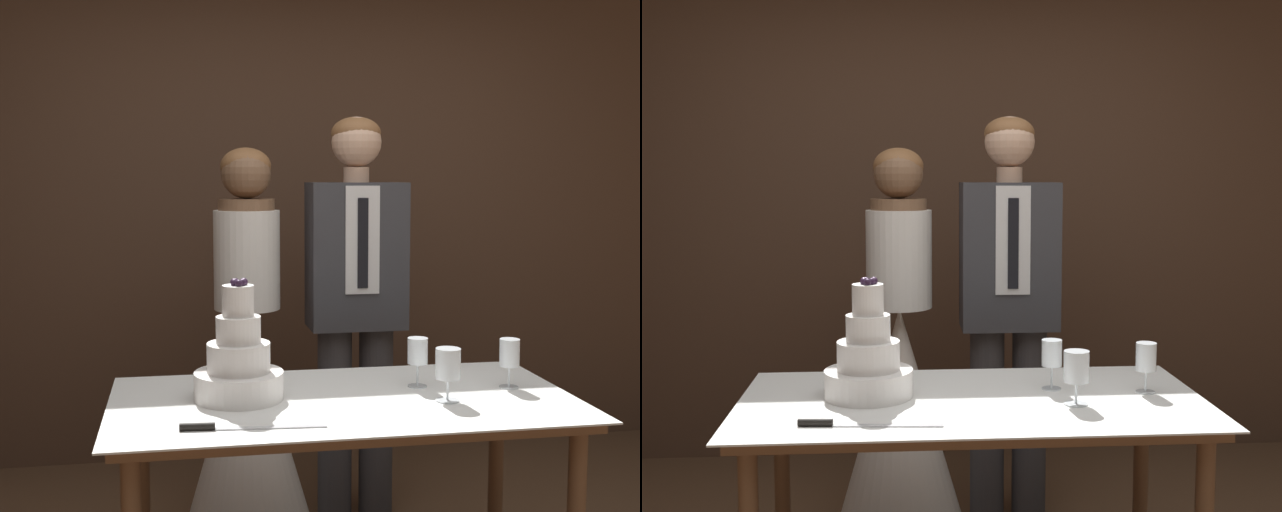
# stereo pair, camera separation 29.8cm
# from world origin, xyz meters

# --- Properties ---
(wall_back) EXTENTS (5.54, 0.12, 2.87)m
(wall_back) POSITION_xyz_m (0.00, 2.08, 1.44)
(wall_back) COLOR #513828
(wall_back) RESTS_ON ground_plane
(cake_table) EXTENTS (1.50, 0.80, 0.77)m
(cake_table) POSITION_xyz_m (-0.03, 0.30, 0.69)
(cake_table) COLOR brown
(cake_table) RESTS_ON ground_plane
(tiered_cake) EXTENTS (0.29, 0.29, 0.39)m
(tiered_cake) POSITION_xyz_m (-0.36, 0.35, 0.89)
(tiered_cake) COLOR white
(tiered_cake) RESTS_ON cake_table
(cake_knife) EXTENTS (0.42, 0.06, 0.02)m
(cake_knife) POSITION_xyz_m (-0.43, 0.04, 0.78)
(cake_knife) COLOR silver
(cake_knife) RESTS_ON cake_table
(wine_glass_near) EXTENTS (0.07, 0.07, 0.17)m
(wine_glass_near) POSITION_xyz_m (0.25, 0.40, 0.89)
(wine_glass_near) COLOR silver
(wine_glass_near) RESTS_ON cake_table
(wine_glass_middle) EXTENTS (0.08, 0.08, 0.17)m
(wine_glass_middle) POSITION_xyz_m (0.29, 0.21, 0.89)
(wine_glass_middle) COLOR silver
(wine_glass_middle) RESTS_ON cake_table
(wine_glass_far) EXTENTS (0.07, 0.07, 0.17)m
(wine_glass_far) POSITION_xyz_m (0.55, 0.33, 0.89)
(wine_glass_far) COLOR silver
(wine_glass_far) RESTS_ON cake_table
(bride) EXTENTS (0.54, 0.54, 1.61)m
(bride) POSITION_xyz_m (-0.27, 1.18, 0.59)
(bride) COLOR white
(bride) RESTS_ON ground_plane
(groom) EXTENTS (0.41, 0.25, 1.74)m
(groom) POSITION_xyz_m (0.21, 1.17, 0.99)
(groom) COLOR #38383D
(groom) RESTS_ON ground_plane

